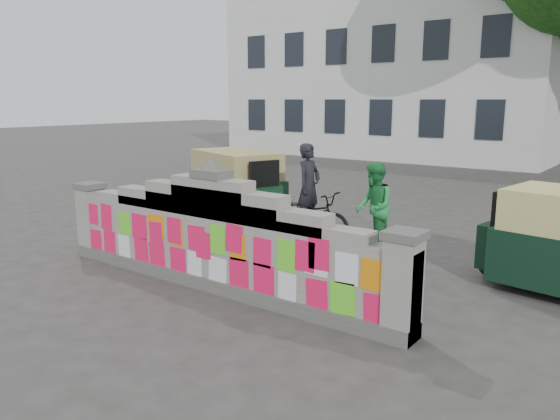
{
  "coord_description": "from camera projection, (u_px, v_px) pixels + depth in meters",
  "views": [
    {
      "loc": [
        5.49,
        -5.68,
        2.79
      ],
      "look_at": [
        0.49,
        1.0,
        1.1
      ],
      "focal_mm": 35.0,
      "sensor_mm": 36.0,
      "label": 1
    }
  ],
  "objects": [
    {
      "name": "ground",
      "position": [
        214.0,
        288.0,
        8.23
      ],
      "size": [
        100.0,
        100.0,
        0.0
      ],
      "primitive_type": "plane",
      "color": "#383533",
      "rests_on": "ground"
    },
    {
      "name": "parapet_wall",
      "position": [
        213.0,
        240.0,
        8.08
      ],
      "size": [
        6.48,
        0.44,
        2.01
      ],
      "color": "#4C4C49",
      "rests_on": "ground"
    },
    {
      "name": "building",
      "position": [
        404.0,
        76.0,
        28.8
      ],
      "size": [
        16.0,
        10.0,
        8.9
      ],
      "color": "silver",
      "rests_on": "ground"
    },
    {
      "name": "cyclist_bike",
      "position": [
        309.0,
        215.0,
        10.98
      ],
      "size": [
        1.91,
        0.67,
        1.0
      ],
      "primitive_type": "imported",
      "rotation": [
        0.0,
        0.0,
        1.57
      ],
      "color": "black",
      "rests_on": "ground"
    },
    {
      "name": "cyclist_rider",
      "position": [
        309.0,
        198.0,
        10.91
      ],
      "size": [
        0.41,
        0.62,
        1.7
      ],
      "primitive_type": "imported",
      "rotation": [
        0.0,
        0.0,
        1.57
      ],
      "color": "black",
      "rests_on": "ground"
    },
    {
      "name": "pedestrian",
      "position": [
        374.0,
        207.0,
        10.09
      ],
      "size": [
        1.0,
        1.03,
        1.68
      ],
      "primitive_type": "imported",
      "rotation": [
        0.0,
        0.0,
        -0.93
      ],
      "color": "green",
      "rests_on": "ground"
    },
    {
      "name": "rickshaw_left",
      "position": [
        238.0,
        184.0,
        12.89
      ],
      "size": [
        2.98,
        2.13,
        1.6
      ],
      "rotation": [
        0.0,
        0.0,
        -0.36
      ],
      "color": "#11341E",
      "rests_on": "ground"
    }
  ]
}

